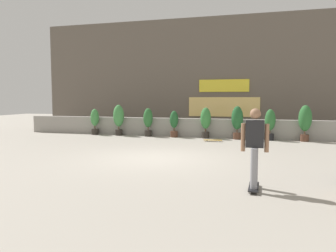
% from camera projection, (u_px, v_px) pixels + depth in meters
% --- Properties ---
extents(ground_plane, '(48.00, 48.00, 0.00)m').
position_uv_depth(ground_plane, '(156.00, 158.00, 10.39)').
color(ground_plane, '#A8A093').
extents(planter_wall, '(18.00, 0.40, 0.90)m').
position_uv_depth(planter_wall, '(192.00, 128.00, 16.12)').
color(planter_wall, gray).
rests_on(planter_wall, ground).
extents(building_backdrop, '(20.00, 2.08, 6.50)m').
position_uv_depth(building_backdrop, '(205.00, 76.00, 19.72)').
color(building_backdrop, '#60564C').
rests_on(building_backdrop, ground).
extents(potted_plant_0, '(0.43, 0.43, 1.34)m').
position_uv_depth(potted_plant_0, '(95.00, 120.00, 17.00)').
color(potted_plant_0, '#2D2823').
rests_on(potted_plant_0, ground).
extents(potted_plant_1, '(0.54, 0.54, 1.56)m').
position_uv_depth(potted_plant_1, '(119.00, 117.00, 16.63)').
color(potted_plant_1, '#2D2823').
rests_on(potted_plant_1, ground).
extents(potted_plant_2, '(0.47, 0.47, 1.40)m').
position_uv_depth(potted_plant_2, '(148.00, 120.00, 16.22)').
color(potted_plant_2, '#2D2823').
rests_on(potted_plant_2, ground).
extents(potted_plant_3, '(0.41, 0.41, 1.29)m').
position_uv_depth(potted_plant_3, '(174.00, 123.00, 15.88)').
color(potted_plant_3, brown).
rests_on(potted_plant_3, ground).
extents(potted_plant_4, '(0.49, 0.49, 1.46)m').
position_uv_depth(potted_plant_4, '(206.00, 120.00, 15.46)').
color(potted_plant_4, '#2D2823').
rests_on(potted_plant_4, ground).
extents(potted_plant_5, '(0.53, 0.53, 1.53)m').
position_uv_depth(potted_plant_5, '(237.00, 120.00, 15.07)').
color(potted_plant_5, brown).
rests_on(potted_plant_5, ground).
extents(potted_plant_6, '(0.47, 0.47, 1.40)m').
position_uv_depth(potted_plant_6, '(270.00, 123.00, 14.69)').
color(potted_plant_6, black).
rests_on(potted_plant_6, ground).
extents(potted_plant_7, '(0.56, 0.56, 1.59)m').
position_uv_depth(potted_plant_7, '(305.00, 120.00, 14.29)').
color(potted_plant_7, brown).
rests_on(potted_plant_7, ground).
extents(skater_far_left, '(0.56, 0.80, 1.70)m').
position_uv_depth(skater_far_left, '(255.00, 145.00, 6.71)').
color(skater_far_left, black).
rests_on(skater_far_left, ground).
extents(skateboard_near_camera, '(0.81, 0.26, 0.08)m').
position_uv_depth(skateboard_near_camera, '(213.00, 140.00, 14.31)').
color(skateboard_near_camera, '#BF8C26').
rests_on(skateboard_near_camera, ground).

